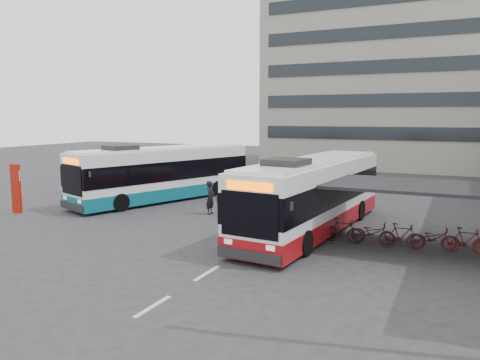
% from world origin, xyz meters
% --- Properties ---
extents(ground, '(120.00, 120.00, 0.00)m').
position_xyz_m(ground, '(0.00, 0.00, 0.00)').
color(ground, '#28282B').
rests_on(ground, ground).
extents(bike_shelter, '(10.00, 4.00, 2.54)m').
position_xyz_m(bike_shelter, '(8.47, 3.00, 1.30)').
color(bike_shelter, '#595B60').
rests_on(bike_shelter, ground).
extents(office_block, '(30.00, 15.00, 25.00)m').
position_xyz_m(office_block, '(6.00, 36.00, 12.50)').
color(office_block, gray).
rests_on(office_block, ground).
extents(road_markings, '(0.15, 7.60, 0.01)m').
position_xyz_m(road_markings, '(2.50, -3.00, 0.01)').
color(road_markings, beige).
rests_on(road_markings, ground).
extents(bus_main, '(3.58, 12.00, 3.50)m').
position_xyz_m(bus_main, '(3.99, 4.07, 1.62)').
color(bus_main, white).
rests_on(bus_main, ground).
extents(bus_teal, '(6.32, 12.08, 3.52)m').
position_xyz_m(bus_teal, '(-6.60, 7.81, 1.63)').
color(bus_teal, white).
rests_on(bus_teal, ground).
extents(pedestrian, '(0.48, 0.68, 1.77)m').
position_xyz_m(pedestrian, '(-1.96, 5.34, 0.89)').
color(pedestrian, black).
rests_on(pedestrian, ground).
extents(sign_totem_mid, '(0.57, 0.24, 2.62)m').
position_xyz_m(sign_totem_mid, '(-11.51, 1.22, 1.35)').
color(sign_totem_mid, '#971609').
rests_on(sign_totem_mid, ground).
extents(sign_totem_north, '(0.54, 0.31, 2.56)m').
position_xyz_m(sign_totem_north, '(-13.95, 7.23, 1.32)').
color(sign_totem_north, '#971609').
rests_on(sign_totem_north, ground).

